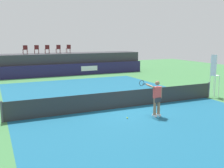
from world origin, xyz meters
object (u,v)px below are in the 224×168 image
object	(u,v)px
spectator_chair_far_right	(68,48)
net_post_near	(2,112)
spectator_chair_right	(58,49)
tennis_ball	(127,118)
spectator_chair_center	(47,49)
spectator_chair_far_left	(25,49)
umpire_chair	(214,73)
tennis_player	(156,97)
net_post_far	(209,90)
spectator_chair_left	(37,49)

from	to	relation	value
spectator_chair_far_right	net_post_near	bearing A→B (deg)	-115.58
spectator_chair_right	tennis_ball	size ratio (longest dim) A/B	13.06
spectator_chair_center	spectator_chair_right	xyz separation A→B (m)	(1.16, -0.03, 0.00)
spectator_chair_right	spectator_chair_far_left	bearing A→B (deg)	-177.23
umpire_chair	tennis_player	size ratio (longest dim) A/B	1.56
spectator_chair_far_right	net_post_far	xyz separation A→B (m)	(4.97, -15.52, -2.19)
spectator_chair_left	tennis_ball	xyz separation A→B (m)	(1.41, -17.34, -2.66)
spectator_chair_right	net_post_near	size ratio (longest dim) A/B	0.89
tennis_ball	spectator_chair_far_right	bearing A→B (deg)	83.55
net_post_far	tennis_player	size ratio (longest dim) A/B	0.56
spectator_chair_far_left	spectator_chair_left	distance (m)	1.19
net_post_near	net_post_far	distance (m)	12.40
spectator_chair_right	spectator_chair_far_right	size ratio (longest dim) A/B	1.00
spectator_chair_left	net_post_far	size ratio (longest dim) A/B	0.89
spectator_chair_center	spectator_chair_far_right	bearing A→B (deg)	2.88
spectator_chair_center	net_post_far	distance (m)	17.18
spectator_chair_right	tennis_ball	world-z (taller)	spectator_chair_right
spectator_chair_center	spectator_chair_far_right	world-z (taller)	same
spectator_chair_far_right	tennis_ball	xyz separation A→B (m)	(-1.97, -17.39, -2.66)
tennis_ball	spectator_chair_far_left	bearing A→B (deg)	98.55
tennis_player	spectator_chair_right	bearing A→B (deg)	92.23
net_post_near	spectator_chair_center	bearing A→B (deg)	71.61
spectator_chair_right	umpire_chair	world-z (taller)	spectator_chair_right
spectator_chair_center	tennis_player	distance (m)	17.66
net_post_far	tennis_player	distance (m)	5.84
umpire_chair	spectator_chair_far_right	bearing A→B (deg)	108.93
spectator_chair_center	spectator_chair_far_right	size ratio (longest dim) A/B	1.00
tennis_ball	umpire_chair	bearing A→B (deg)	14.23
spectator_chair_far_right	spectator_chair_left	bearing A→B (deg)	-179.25
spectator_chair_left	spectator_chair_right	distance (m)	2.23
spectator_chair_far_right	net_post_far	size ratio (longest dim) A/B	0.89
umpire_chair	net_post_near	distance (m)	12.81
tennis_player	net_post_near	bearing A→B (deg)	163.45
spectator_chair_far_left	spectator_chair_far_right	xyz separation A→B (m)	(4.53, 0.31, 0.00)
net_post_near	spectator_chair_right	bearing A→B (deg)	67.77
umpire_chair	tennis_player	distance (m)	6.18
net_post_near	tennis_ball	size ratio (longest dim) A/B	14.71
spectator_chair_center	net_post_far	world-z (taller)	spectator_chair_center
spectator_chair_right	spectator_chair_far_right	distance (m)	1.16
spectator_chair_center	umpire_chair	bearing A→B (deg)	-63.65
spectator_chair_left	spectator_chair_far_right	distance (m)	3.38
spectator_chair_center	spectator_chair_right	world-z (taller)	same
spectator_chair_left	tennis_player	world-z (taller)	spectator_chair_left
umpire_chair	tennis_ball	world-z (taller)	umpire_chair
net_post_far	spectator_chair_center	bearing A→B (deg)	115.28
umpire_chair	tennis_ball	bearing A→B (deg)	-165.77
net_post_far	spectator_chair_far_left	bearing A→B (deg)	121.98
spectator_chair_right	umpire_chair	size ratio (longest dim) A/B	0.32
spectator_chair_right	spectator_chair_far_right	xyz separation A→B (m)	(1.15, 0.15, 0.00)
tennis_player	net_post_far	bearing A→B (deg)	20.84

